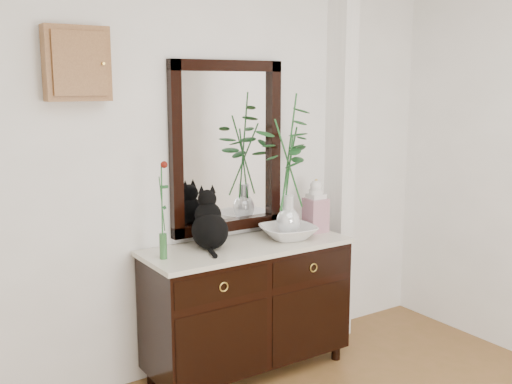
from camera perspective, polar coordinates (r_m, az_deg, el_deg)
wall_back at (r=3.83m, az=-4.14°, el=2.85°), size 3.60×0.04×2.70m
pilaster at (r=4.34m, az=8.01°, el=3.66°), size 0.12×0.20×2.70m
sideboard at (r=3.88m, az=-0.82°, el=-10.37°), size 1.33×0.52×0.82m
wall_mirror at (r=3.86m, az=-2.76°, el=4.26°), size 0.80×0.06×1.10m
key_cabinet at (r=3.43m, az=-16.70°, el=11.63°), size 0.35×0.10×0.40m
cat at (r=3.66m, az=-4.43°, el=-2.60°), size 0.33×0.37×0.36m
lotus_bowl at (r=3.90m, az=3.07°, el=-3.84°), size 0.41×0.41×0.09m
vase_branches at (r=3.82m, az=3.14°, el=2.60°), size 0.55×0.55×0.93m
bud_vase_rose at (r=3.44m, az=-8.93°, el=-1.69°), size 0.09×0.09×0.58m
ginger_jar at (r=4.07m, az=5.72°, el=-1.26°), size 0.14×0.14×0.37m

